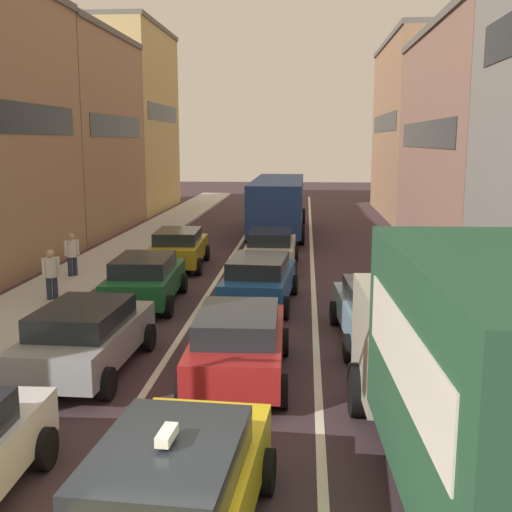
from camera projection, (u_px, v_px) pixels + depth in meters
The scene contains 16 objects.
sidewalk_left at pixel (113, 256), 26.97m from camera, with size 2.60×64.00×0.14m, color #BBBBBB.
lane_stripe_left at pixel (230, 259), 26.60m from camera, with size 0.16×60.00×0.01m, color silver.
lane_stripe_right at pixel (312, 260), 26.34m from camera, with size 0.16×60.00×0.01m, color silver.
building_row_left at pixel (13, 126), 29.22m from camera, with size 7.20×43.90×12.54m.
removalist_box_truck at pixel (483, 370), 8.20m from camera, with size 2.96×7.79×3.58m.
taxi_centre_lane_front at pixel (172, 493), 7.49m from camera, with size 2.30×4.41×1.66m.
sedan_centre_lane_second at pixel (238, 342), 13.11m from camera, with size 2.14×4.34×1.49m.
wagon_left_lane_second at pixel (86, 336), 13.52m from camera, with size 2.16×4.35×1.49m.
hatchback_centre_lane_third at pixel (259, 279), 19.02m from camera, with size 2.29×4.41×1.49m.
sedan_left_lane_third at pixel (145, 278), 19.12m from camera, with size 2.23×4.38×1.49m.
coupe_centre_lane_fourth at pixel (271, 248), 24.53m from camera, with size 2.08×4.31×1.49m.
sedan_left_lane_fourth at pixel (179, 247), 24.69m from camera, with size 2.24×4.38×1.49m.
sedan_right_lane_behind_truck at pixel (380, 311), 15.50m from camera, with size 2.29×4.41×1.49m.
bus_mid_queue_primary at pixel (278, 201), 33.11m from camera, with size 2.81×10.50×2.90m.
pedestrian_near_kerb at pixel (72, 253), 22.51m from camera, with size 0.44×0.38×1.66m.
pedestrian_mid_sidewalk at pixel (51, 273), 19.18m from camera, with size 0.45×0.37×1.66m.
Camera 1 is at (1.40, -5.99, 4.88)m, focal length 44.82 mm.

